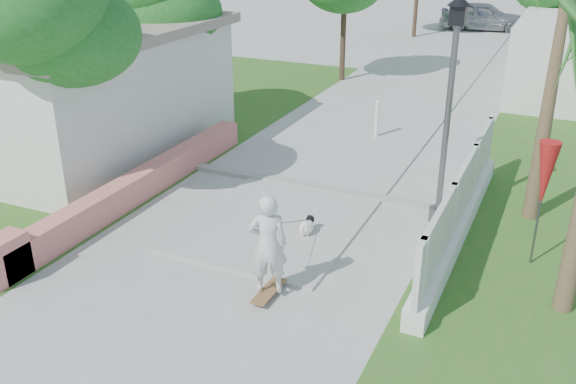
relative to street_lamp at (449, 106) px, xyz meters
The scene contains 15 objects.
ground 6.67m from the street_lamp, 117.80° to the right, with size 90.00×90.00×0.00m, color #B7B7B2.
path_strip 14.98m from the street_lamp, 101.31° to the left, with size 3.20×36.00×0.06m, color #B7B7B2.
curb 3.78m from the street_lamp, behind, with size 6.50×0.25×0.10m, color #999993.
grass_left 10.49m from the street_lamp, 165.83° to the left, with size 8.00×20.00×0.01m, color #2A6B21.
pink_wall 6.83m from the street_lamp, 162.57° to the right, with size 0.45×8.20×0.80m.
house_left 10.94m from the street_lamp, behind, with size 8.40×7.40×3.23m.
lattice_fence 2.01m from the street_lamp, 44.82° to the right, with size 0.35×7.00×1.50m.
street_lamp is the anchor object (origin of this frame).
bollard 5.56m from the street_lamp, 120.96° to the left, with size 0.14×0.14×1.09m.
patio_umbrella 2.27m from the street_lamp, 27.76° to the right, with size 0.36×0.36×2.30m.
tree_left_near 7.92m from the street_lamp, 161.15° to the right, with size 3.60×3.60×5.28m.
tree_left_mid 8.96m from the street_lamp, 160.42° to the left, with size 3.20×3.20×4.85m.
skateboarder 4.54m from the street_lamp, 116.57° to the right, with size 0.74×2.84×1.81m.
dog 3.52m from the street_lamp, 142.01° to the right, with size 0.26×0.57×0.39m.
parked_car 23.90m from the street_lamp, 96.89° to the left, with size 1.78×4.43×1.51m, color #A2A6AA.
Camera 1 is at (4.99, -6.43, 5.79)m, focal length 40.00 mm.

